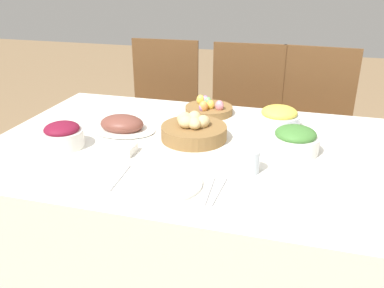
# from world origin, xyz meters

# --- Properties ---
(dining_table) EXTENTS (1.68, 1.05, 0.76)m
(dining_table) POSITION_xyz_m (0.00, 0.00, 0.38)
(dining_table) COLOR silver
(dining_table) RESTS_ON ground
(chair_far_left) EXTENTS (0.44, 0.44, 1.00)m
(chair_far_left) POSITION_xyz_m (-0.48, 0.86, 0.52)
(chair_far_left) COLOR brown
(chair_far_left) RESTS_ON ground
(chair_far_right) EXTENTS (0.45, 0.45, 1.00)m
(chair_far_right) POSITION_xyz_m (0.43, 0.86, 0.52)
(chair_far_right) COLOR brown
(chair_far_right) RESTS_ON ground
(chair_far_center) EXTENTS (0.43, 0.43, 1.00)m
(chair_far_center) POSITION_xyz_m (0.04, 0.86, 0.52)
(chair_far_center) COLOR brown
(chair_far_center) RESTS_ON ground
(bread_basket) EXTENTS (0.26, 0.26, 0.11)m
(bread_basket) POSITION_xyz_m (-0.05, 0.06, 0.80)
(bread_basket) COLOR olive
(bread_basket) RESTS_ON dining_table
(egg_basket) EXTENTS (0.22, 0.22, 0.08)m
(egg_basket) POSITION_xyz_m (-0.07, 0.38, 0.78)
(egg_basket) COLOR olive
(egg_basket) RESTS_ON dining_table
(ham_platter) EXTENTS (0.29, 0.20, 0.07)m
(ham_platter) POSITION_xyz_m (-0.37, 0.07, 0.78)
(ham_platter) COLOR white
(ham_platter) RESTS_ON dining_table
(green_salad_bowl) EXTENTS (0.18, 0.18, 0.10)m
(green_salad_bowl) POSITION_xyz_m (0.34, 0.04, 0.81)
(green_salad_bowl) COLOR white
(green_salad_bowl) RESTS_ON dining_table
(pineapple_bowl) EXTENTS (0.18, 0.18, 0.10)m
(pineapple_bowl) POSITION_xyz_m (0.27, 0.28, 0.81)
(pineapple_bowl) COLOR silver
(pineapple_bowl) RESTS_ON dining_table
(beet_salad_bowl) EXTENTS (0.16, 0.16, 0.10)m
(beet_salad_bowl) POSITION_xyz_m (-0.52, -0.15, 0.81)
(beet_salad_bowl) COLOR white
(beet_salad_bowl) RESTS_ON dining_table
(dinner_plate) EXTENTS (0.25, 0.25, 0.01)m
(dinner_plate) POSITION_xyz_m (-0.05, -0.33, 0.76)
(dinner_plate) COLOR white
(dinner_plate) RESTS_ON dining_table
(fork) EXTENTS (0.02, 0.18, 0.00)m
(fork) POSITION_xyz_m (-0.20, -0.33, 0.76)
(fork) COLOR silver
(fork) RESTS_ON dining_table
(knife) EXTENTS (0.02, 0.18, 0.00)m
(knife) POSITION_xyz_m (0.10, -0.33, 0.76)
(knife) COLOR silver
(knife) RESTS_ON dining_table
(spoon) EXTENTS (0.02, 0.18, 0.00)m
(spoon) POSITION_xyz_m (0.13, -0.33, 0.76)
(spoon) COLOR silver
(spoon) RESTS_ON dining_table
(drinking_cup) EXTENTS (0.07, 0.07, 0.08)m
(drinking_cup) POSITION_xyz_m (0.20, -0.17, 0.80)
(drinking_cup) COLOR silver
(drinking_cup) RESTS_ON dining_table
(butter_dish) EXTENTS (0.13, 0.08, 0.03)m
(butter_dish) POSITION_xyz_m (-0.29, -0.14, 0.78)
(butter_dish) COLOR white
(butter_dish) RESTS_ON dining_table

